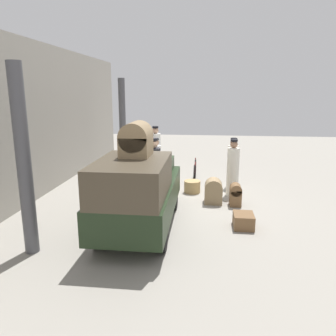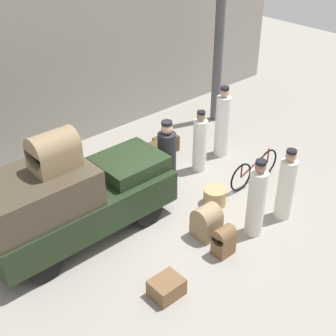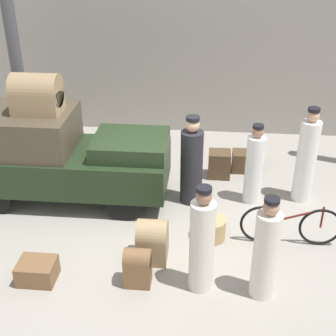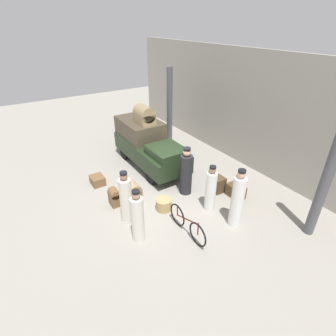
{
  "view_description": "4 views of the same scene",
  "coord_description": "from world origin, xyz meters",
  "px_view_note": "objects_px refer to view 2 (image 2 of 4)",
  "views": [
    {
      "loc": [
        -8.84,
        -0.83,
        3.07
      ],
      "look_at": [
        0.2,
        0.2,
        0.95
      ],
      "focal_mm": 35.0,
      "sensor_mm": 36.0,
      "label": 1
    },
    {
      "loc": [
        -5.43,
        -6.08,
        6.21
      ],
      "look_at": [
        0.2,
        0.2,
        0.95
      ],
      "focal_mm": 50.0,
      "sensor_mm": 36.0,
      "label": 2
    },
    {
      "loc": [
        0.85,
        -6.99,
        4.87
      ],
      "look_at": [
        0.2,
        0.2,
        0.95
      ],
      "focal_mm": 50.0,
      "sensor_mm": 36.0,
      "label": 3
    },
    {
      "loc": [
        6.74,
        -3.99,
        5.38
      ],
      "look_at": [
        0.2,
        0.2,
        0.95
      ],
      "focal_mm": 28.0,
      "sensor_mm": 36.0,
      "label": 4
    }
  ],
  "objects_px": {
    "porter_lifting_near_truck": "(200,144)",
    "trunk_large_brown": "(224,240)",
    "conductor_in_dark_uniform": "(222,124)",
    "porter_with_bicycle": "(256,201)",
    "trunk_wicker_pale": "(167,288)",
    "bicycle": "(254,170)",
    "porter_standing_middle": "(286,187)",
    "trunk_umber_medium": "(166,144)",
    "truck": "(71,200)",
    "trunk_barrel_dark": "(206,221)",
    "trunk_on_truck_roof": "(54,152)",
    "suitcase_tan_flat": "(156,154)",
    "porter_carrying_trunk": "(167,159)",
    "wicker_basket": "(215,196)"
  },
  "relations": [
    {
      "from": "bicycle",
      "to": "trunk_wicker_pale",
      "type": "bearing_deg",
      "value": -162.12
    },
    {
      "from": "conductor_in_dark_uniform",
      "to": "porter_with_bicycle",
      "type": "xyz_separation_m",
      "value": [
        -1.87,
        -2.62,
        -0.08
      ]
    },
    {
      "from": "trunk_large_brown",
      "to": "trunk_wicker_pale",
      "type": "distance_m",
      "value": 1.53
    },
    {
      "from": "porter_lifting_near_truck",
      "to": "trunk_large_brown",
      "type": "height_order",
      "value": "porter_lifting_near_truck"
    },
    {
      "from": "conductor_in_dark_uniform",
      "to": "trunk_barrel_dark",
      "type": "bearing_deg",
      "value": -142.39
    },
    {
      "from": "porter_with_bicycle",
      "to": "trunk_large_brown",
      "type": "bearing_deg",
      "value": -178.68
    },
    {
      "from": "suitcase_tan_flat",
      "to": "truck",
      "type": "bearing_deg",
      "value": -160.66
    },
    {
      "from": "truck",
      "to": "trunk_barrel_dark",
      "type": "bearing_deg",
      "value": -40.05
    },
    {
      "from": "bicycle",
      "to": "trunk_large_brown",
      "type": "bearing_deg",
      "value": -153.25
    },
    {
      "from": "wicker_basket",
      "to": "porter_carrying_trunk",
      "type": "xyz_separation_m",
      "value": [
        -0.4,
        1.15,
        0.6
      ]
    },
    {
      "from": "truck",
      "to": "trunk_large_brown",
      "type": "height_order",
      "value": "truck"
    },
    {
      "from": "porter_standing_middle",
      "to": "trunk_on_truck_roof",
      "type": "distance_m",
      "value": 4.74
    },
    {
      "from": "trunk_umber_medium",
      "to": "trunk_wicker_pale",
      "type": "relative_size",
      "value": 1.12
    },
    {
      "from": "conductor_in_dark_uniform",
      "to": "suitcase_tan_flat",
      "type": "distance_m",
      "value": 1.84
    },
    {
      "from": "porter_carrying_trunk",
      "to": "bicycle",
      "type": "bearing_deg",
      "value": -34.93
    },
    {
      "from": "porter_lifting_near_truck",
      "to": "trunk_large_brown",
      "type": "bearing_deg",
      "value": -126.46
    },
    {
      "from": "bicycle",
      "to": "trunk_barrel_dark",
      "type": "relative_size",
      "value": 2.38
    },
    {
      "from": "wicker_basket",
      "to": "trunk_umber_medium",
      "type": "relative_size",
      "value": 0.82
    },
    {
      "from": "truck",
      "to": "conductor_in_dark_uniform",
      "type": "height_order",
      "value": "conductor_in_dark_uniform"
    },
    {
      "from": "conductor_in_dark_uniform",
      "to": "suitcase_tan_flat",
      "type": "relative_size",
      "value": 3.33
    },
    {
      "from": "trunk_umber_medium",
      "to": "bicycle",
      "type": "bearing_deg",
      "value": -77.26
    },
    {
      "from": "suitcase_tan_flat",
      "to": "porter_carrying_trunk",
      "type": "bearing_deg",
      "value": -118.41
    },
    {
      "from": "porter_lifting_near_truck",
      "to": "suitcase_tan_flat",
      "type": "relative_size",
      "value": 2.81
    },
    {
      "from": "bicycle",
      "to": "porter_standing_middle",
      "type": "relative_size",
      "value": 1.02
    },
    {
      "from": "truck",
      "to": "wicker_basket",
      "type": "relative_size",
      "value": 7.63
    },
    {
      "from": "conductor_in_dark_uniform",
      "to": "porter_standing_middle",
      "type": "xyz_separation_m",
      "value": [
        -0.98,
        -2.69,
        -0.12
      ]
    },
    {
      "from": "porter_carrying_trunk",
      "to": "suitcase_tan_flat",
      "type": "relative_size",
      "value": 3.1
    },
    {
      "from": "wicker_basket",
      "to": "porter_standing_middle",
      "type": "bearing_deg",
      "value": -59.75
    },
    {
      "from": "porter_with_bicycle",
      "to": "suitcase_tan_flat",
      "type": "distance_m",
      "value": 3.42
    },
    {
      "from": "porter_carrying_trunk",
      "to": "trunk_barrel_dark",
      "type": "xyz_separation_m",
      "value": [
        -0.53,
        -1.78,
        -0.45
      ]
    },
    {
      "from": "trunk_umber_medium",
      "to": "suitcase_tan_flat",
      "type": "relative_size",
      "value": 1.1
    },
    {
      "from": "truck",
      "to": "trunk_large_brown",
      "type": "relative_size",
      "value": 6.22
    },
    {
      "from": "porter_lifting_near_truck",
      "to": "trunk_large_brown",
      "type": "xyz_separation_m",
      "value": [
        -1.84,
        -2.49,
        -0.4
      ]
    },
    {
      "from": "wicker_basket",
      "to": "trunk_large_brown",
      "type": "xyz_separation_m",
      "value": [
        -1.07,
        -1.23,
        0.14
      ]
    },
    {
      "from": "bicycle",
      "to": "suitcase_tan_flat",
      "type": "xyz_separation_m",
      "value": [
        -1.16,
        2.2,
        -0.08
      ]
    },
    {
      "from": "porter_with_bicycle",
      "to": "trunk_wicker_pale",
      "type": "height_order",
      "value": "porter_with_bicycle"
    },
    {
      "from": "porter_standing_middle",
      "to": "porter_carrying_trunk",
      "type": "xyz_separation_m",
      "value": [
        -1.14,
        2.43,
        0.04
      ]
    },
    {
      "from": "bicycle",
      "to": "porter_carrying_trunk",
      "type": "bearing_deg",
      "value": 145.07
    },
    {
      "from": "porter_carrying_trunk",
      "to": "porter_standing_middle",
      "type": "bearing_deg",
      "value": -64.86
    },
    {
      "from": "trunk_wicker_pale",
      "to": "bicycle",
      "type": "bearing_deg",
      "value": 17.88
    },
    {
      "from": "porter_standing_middle",
      "to": "trunk_umber_medium",
      "type": "distance_m",
      "value": 3.78
    },
    {
      "from": "wicker_basket",
      "to": "porter_carrying_trunk",
      "type": "height_order",
      "value": "porter_carrying_trunk"
    },
    {
      "from": "trunk_umber_medium",
      "to": "trunk_on_truck_roof",
      "type": "relative_size",
      "value": 0.74
    },
    {
      "from": "trunk_barrel_dark",
      "to": "trunk_wicker_pale",
      "type": "bearing_deg",
      "value": -158.35
    },
    {
      "from": "trunk_umber_medium",
      "to": "trunk_barrel_dark",
      "type": "height_order",
      "value": "trunk_barrel_dark"
    },
    {
      "from": "trunk_wicker_pale",
      "to": "trunk_on_truck_roof",
      "type": "distance_m",
      "value": 3.1
    },
    {
      "from": "wicker_basket",
      "to": "porter_with_bicycle",
      "type": "relative_size",
      "value": 0.29
    },
    {
      "from": "trunk_umber_medium",
      "to": "trunk_on_truck_roof",
      "type": "xyz_separation_m",
      "value": [
        -3.89,
        -1.39,
        1.87
      ]
    },
    {
      "from": "bicycle",
      "to": "trunk_large_brown",
      "type": "relative_size",
      "value": 2.69
    },
    {
      "from": "trunk_umber_medium",
      "to": "porter_carrying_trunk",
      "type": "bearing_deg",
      "value": -130.94
    }
  ]
}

